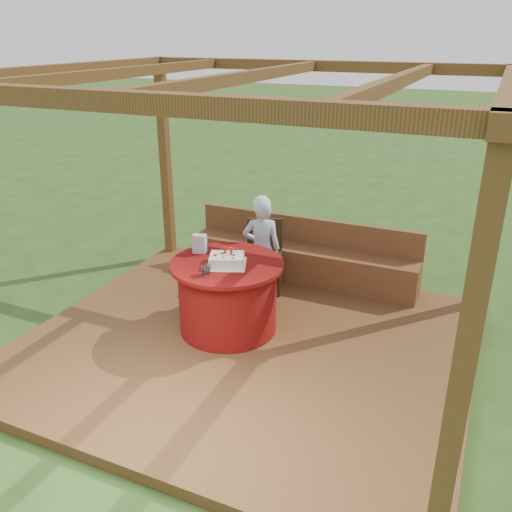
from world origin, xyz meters
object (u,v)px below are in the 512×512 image
at_px(chair, 265,252).
at_px(birthday_cake, 227,260).
at_px(elderly_woman, 262,247).
at_px(drinking_glass, 206,270).
at_px(bench, 302,260).
at_px(table, 228,296).
at_px(gift_bag, 200,244).

height_order(chair, birthday_cake, birthday_cake).
bearing_deg(birthday_cake, elderly_woman, 91.06).
distance_m(chair, drinking_glass, 1.52).
distance_m(bench, table, 1.59).
bearing_deg(chair, drinking_glass, -90.02).
relative_size(table, drinking_glass, 11.02).
xyz_separation_m(table, birthday_cake, (0.02, -0.05, 0.44)).
xyz_separation_m(bench, table, (-0.29, -1.56, 0.14)).
bearing_deg(gift_bag, bench, 51.27).
distance_m(bench, elderly_woman, 0.82).
height_order(elderly_woman, gift_bag, elderly_woman).
bearing_deg(bench, elderly_woman, -113.46).
height_order(bench, gift_bag, gift_bag).
xyz_separation_m(elderly_woman, birthday_cake, (0.02, -0.94, 0.20)).
xyz_separation_m(elderly_woman, gift_bag, (-0.40, -0.77, 0.25)).
relative_size(gift_bag, drinking_glass, 1.88).
distance_m(table, drinking_glass, 0.57).
relative_size(bench, drinking_glass, 27.50).
xyz_separation_m(elderly_woman, drinking_glass, (-0.05, -1.26, 0.19)).
height_order(gift_bag, drinking_glass, gift_bag).
relative_size(birthday_cake, gift_bag, 2.50).
bearing_deg(chair, gift_bag, -109.46).
bearing_deg(drinking_glass, chair, 89.98).
bearing_deg(chair, bench, 52.48).
relative_size(bench, birthday_cake, 5.87).
bearing_deg(bench, drinking_glass, -100.09).
height_order(bench, table, bench).
height_order(chair, elderly_woman, elderly_woman).
xyz_separation_m(chair, drinking_glass, (-0.00, -1.48, 0.35)).
relative_size(bench, chair, 3.38).
bearing_deg(gift_bag, elderly_woman, 49.34).
distance_m(table, birthday_cake, 0.45).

